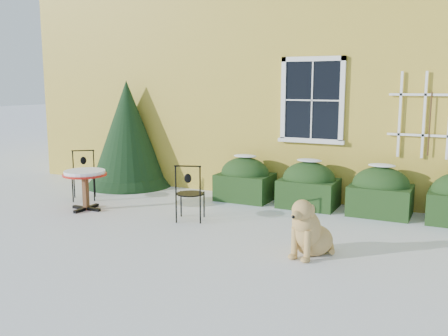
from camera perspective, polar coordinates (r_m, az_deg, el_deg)
The scene contains 8 objects.
ground at distance 7.64m, azimuth -3.35°, elevation -7.80°, with size 80.00×80.00×0.00m, color white.
house at distance 13.85m, azimuth 11.37°, elevation 13.28°, with size 12.40×8.40×6.40m.
hedge_row at distance 9.29m, azimuth 13.49°, elevation -2.35°, with size 4.95×0.80×0.91m.
evergreen_shrub at distance 11.42m, azimuth -10.90°, elevation 2.72°, with size 1.95×1.95×2.36m.
bistro_table at distance 9.40m, azimuth -15.61°, elevation -1.01°, with size 0.79×0.79×0.73m.
patio_chair_near at distance 8.38m, azimuth -3.93°, elevation -2.81°, with size 0.55×0.55×0.97m.
patio_chair_far at distance 10.33m, azimuth -15.76°, elevation -0.79°, with size 0.60×0.60×0.97m.
dog at distance 6.79m, azimuth 9.65°, elevation -7.23°, with size 0.64×0.88×0.83m.
Camera 1 is at (3.62, -6.33, 2.28)m, focal length 40.00 mm.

